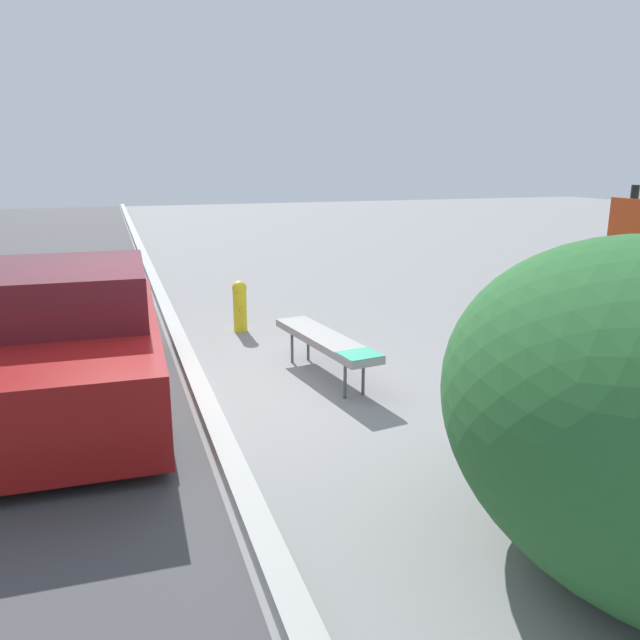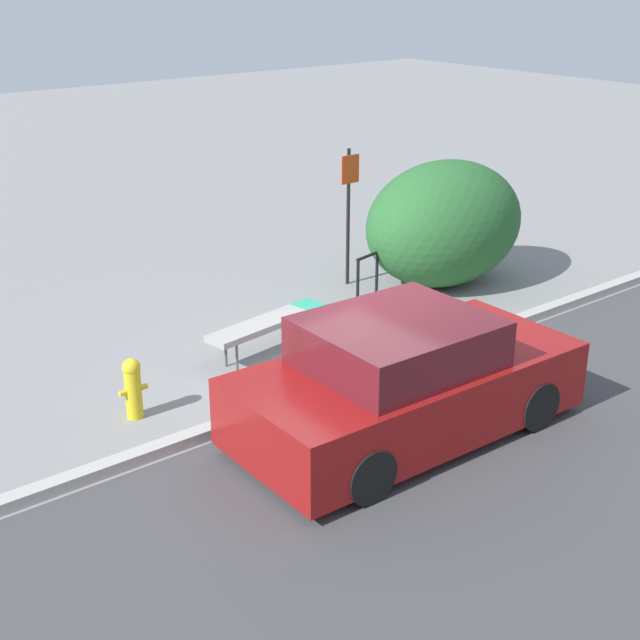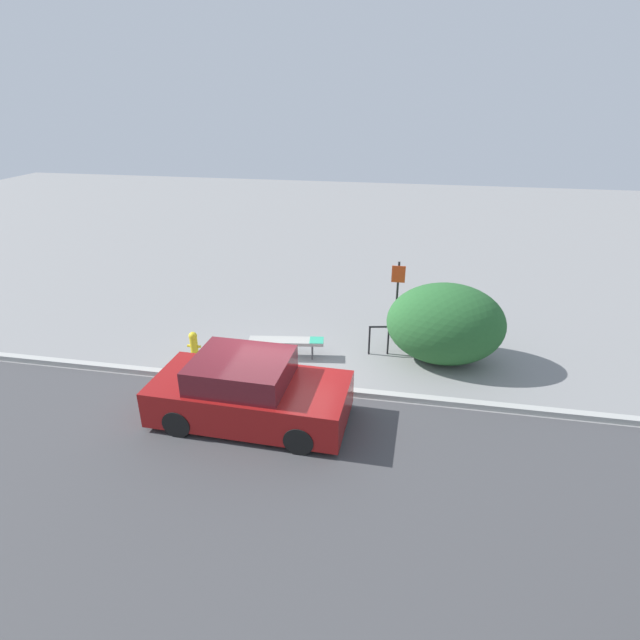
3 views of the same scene
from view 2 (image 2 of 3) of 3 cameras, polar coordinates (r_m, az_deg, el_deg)
name	(u,v)px [view 2 (image 2 of 3)]	position (r m, az deg, el deg)	size (l,w,h in m)	color
ground_plane	(345,387)	(11.49, 1.62, -4.30)	(60.00, 60.00, 0.00)	gray
curb	(345,382)	(11.46, 1.62, -4.01)	(60.00, 0.20, 0.13)	#A8A8A3
bench	(269,323)	(12.29, -3.31, -0.18)	(1.99, 0.68, 0.52)	#515156
bike_rack	(367,274)	(14.09, 3.06, 2.96)	(0.55, 0.16, 0.83)	black
sign_post	(349,204)	(14.74, 1.85, 7.42)	(0.36, 0.08, 2.30)	black
fire_hydrant	(133,386)	(10.80, -11.89, -4.17)	(0.36, 0.22, 0.77)	gold
shrub_hedge	(445,223)	(15.00, 7.97, 6.14)	(2.96, 2.12, 2.09)	#28602D
parked_car_near	(404,381)	(10.17, 5.42, -3.94)	(4.14, 1.99, 1.44)	black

